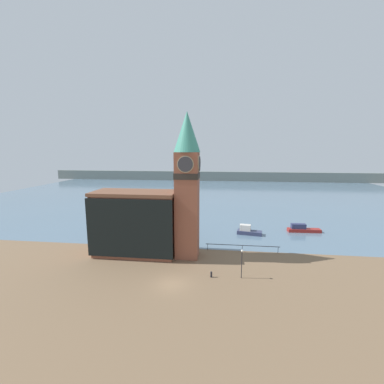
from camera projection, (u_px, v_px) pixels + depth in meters
ground_plane at (172, 284)px, 31.80m from camera, size 160.00×160.00×0.00m
water at (207, 192)px, 102.26m from camera, size 160.00×120.00×0.00m
far_shoreline at (212, 176)px, 141.06m from camera, size 180.00×3.00×5.00m
pier_railing at (242, 246)px, 41.95m from camera, size 11.98×0.08×1.09m
clock_tower at (187, 182)px, 38.48m from camera, size 3.94×3.94×22.02m
pier_building at (135, 223)px, 40.41m from camera, size 13.05×6.01×10.14m
boat_near at (248, 231)px, 50.69m from camera, size 4.98×2.54×1.90m
boat_far at (302, 229)px, 52.19m from camera, size 6.52×1.80×1.67m
mooring_bollard_near at (211, 274)px, 33.49m from camera, size 0.26×0.26×0.80m
lamp_post at (242, 258)px, 32.93m from camera, size 0.32×0.32×3.87m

